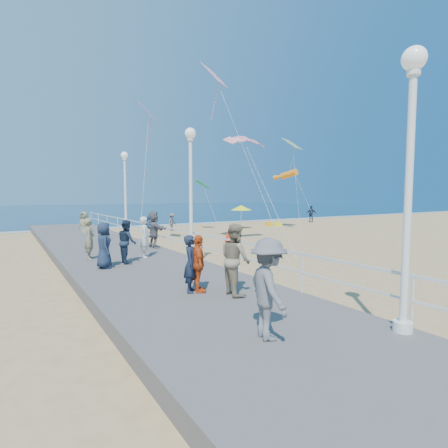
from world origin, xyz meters
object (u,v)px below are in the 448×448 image
beach_walker_b (311,214)px  spectator_6 (90,239)px  beach_umbrella (241,208)px  lamp_post_mid (191,180)px  lamp_post_far (125,185)px  spectator_7 (127,241)px  spectator_4 (104,245)px  beach_walker_a (172,222)px  beach_chair_right (268,224)px  spectator_1 (235,259)px  box_kite (231,240)px  woman_holding_toddler (145,237)px  lamp_post_near (410,161)px  spectator_2 (269,289)px  beach_walker_c (84,225)px  spectator_0 (191,264)px  beach_chair_left (278,224)px  toddler_held (147,226)px  spectator_5 (154,229)px  spectator_3 (198,264)px

beach_walker_b → spectator_6: bearing=63.6°
beach_umbrella → lamp_post_mid: bearing=-131.6°
lamp_post_far → spectator_7: 8.99m
lamp_post_mid → spectator_4: (-3.44, 0.15, -2.43)m
lamp_post_mid → beach_walker_a: bearing=69.0°
lamp_post_far → beach_chair_right: lamp_post_far is taller
spectator_1 → box_kite: (6.69, 10.35, -1.05)m
woman_holding_toddler → lamp_post_near: bearing=-149.1°
woman_holding_toddler → spectator_2: spectator_2 is taller
spectator_1 → spectator_4: 5.71m
spectator_4 → beach_walker_c: (1.81, 13.46, -0.29)m
spectator_0 → beach_chair_left: size_ratio=2.84×
toddler_held → woman_holding_toddler: bearing=158.1°
lamp_post_near → lamp_post_mid: 9.00m
spectator_7 → beach_walker_a: size_ratio=1.11×
lamp_post_far → spectator_2: lamp_post_far is taller
spectator_5 → spectator_6: spectator_5 is taller
beach_walker_a → beach_chair_right: 9.96m
lamp_post_near → beach_walker_a: size_ratio=3.51×
beach_walker_a → beach_walker_b: bearing=-34.8°
lamp_post_mid → spectator_0: (-2.21, -4.34, -2.48)m
spectator_2 → beach_walker_b: 34.35m
spectator_0 → beach_walker_c: spectator_0 is taller
lamp_post_far → woman_holding_toddler: lamp_post_far is taller
box_kite → beach_chair_right: 13.55m
spectator_4 → beach_chair_left: (19.92, 13.40, -1.03)m
spectator_4 → beach_walker_c: bearing=-3.2°
woman_holding_toddler → box_kite: size_ratio=2.89×
beach_chair_right → lamp_post_mid: bearing=-138.1°
spectator_2 → spectator_5: size_ratio=1.00×
woman_holding_toddler → beach_chair_right: woman_holding_toddler is taller
toddler_held → beach_walker_b: (24.20, 13.70, -0.78)m
toddler_held → spectator_5: size_ratio=0.49×
spectator_7 → box_kite: bearing=-58.3°
lamp_post_near → spectator_1: size_ratio=2.81×
beach_walker_c → beach_chair_left: (18.11, -0.07, -0.74)m
spectator_3 → beach_chair_left: (18.52, 18.01, -0.98)m
spectator_5 → box_kite: size_ratio=3.09×
beach_umbrella → woman_holding_toddler: bearing=-138.2°
spectator_6 → beach_walker_a: (9.24, 12.63, -0.49)m
spectator_7 → woman_holding_toddler: bearing=-50.1°
spectator_4 → spectator_7: size_ratio=0.99×
lamp_post_far → spectator_2: (-2.41, -16.86, -2.33)m
spectator_6 → spectator_5: bearing=-48.3°
spectator_3 → spectator_7: bearing=23.8°
spectator_3 → beach_chair_left: size_ratio=2.84×
spectator_4 → spectator_7: spectator_7 is taller
spectator_0 → box_kite: (7.60, 9.54, -0.88)m
lamp_post_mid → beach_chair_left: (16.48, 13.54, -3.46)m
spectator_5 → beach_walker_b: 25.72m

